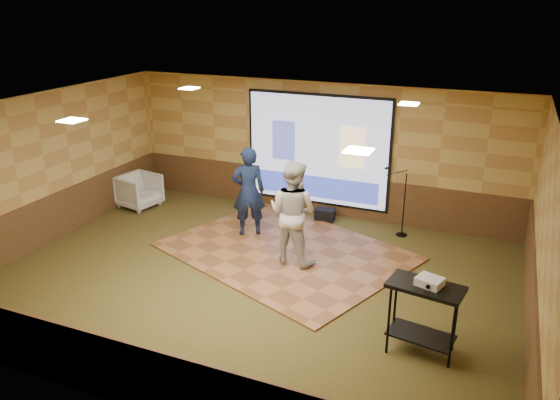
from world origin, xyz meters
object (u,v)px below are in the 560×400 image
at_px(dance_floor, 286,251).
at_px(banquet_chair, 139,191).
at_px(av_table, 424,305).
at_px(projector_screen, 317,151).
at_px(projector, 430,281).
at_px(duffel_bag, 325,215).
at_px(mic_stand, 401,213).
at_px(player_left, 248,191).
at_px(player_right, 293,212).

relative_size(dance_floor, banquet_chair, 5.07).
relative_size(dance_floor, av_table, 4.16).
height_order(projector_screen, projector, projector_screen).
bearing_deg(dance_floor, projector_screen, 93.71).
height_order(dance_floor, duffel_bag, duffel_bag).
height_order(av_table, mic_stand, mic_stand).
xyz_separation_m(mic_stand, duffel_bag, (-1.69, 0.15, -0.36)).
distance_m(player_left, projector, 4.83).
distance_m(av_table, duffel_bag, 4.95).
xyz_separation_m(player_left, mic_stand, (2.91, 1.21, -0.47)).
xyz_separation_m(projector_screen, projector, (3.13, -4.39, -0.36)).
height_order(player_right, mic_stand, player_right).
bearing_deg(projector, av_table, -135.99).
xyz_separation_m(projector, mic_stand, (-1.11, 3.89, -0.62)).
height_order(projector_screen, duffel_bag, projector_screen).
bearing_deg(duffel_bag, mic_stand, -5.02).
distance_m(av_table, banquet_chair, 7.78).
distance_m(dance_floor, av_table, 3.77).
relative_size(player_left, banquet_chair, 2.15).
distance_m(mic_stand, banquet_chair, 6.07).
bearing_deg(dance_floor, mic_stand, 41.96).
xyz_separation_m(projector_screen, mic_stand, (2.03, -0.50, -0.98)).
distance_m(player_right, av_table, 3.27).
height_order(projector_screen, player_left, projector_screen).
height_order(av_table, projector, projector).
relative_size(dance_floor, player_left, 2.35).
bearing_deg(player_left, banquet_chair, -39.91).
xyz_separation_m(projector, banquet_chair, (-7.13, 3.15, -0.72)).
xyz_separation_m(dance_floor, player_left, (-1.02, 0.48, 0.95)).
relative_size(projector_screen, projector, 9.94).
height_order(player_left, projector, player_left).
relative_size(player_right, duffel_bag, 4.54).
distance_m(mic_stand, duffel_bag, 1.74).
distance_m(player_left, av_table, 4.81).
distance_m(banquet_chair, duffel_bag, 4.43).
relative_size(av_table, banquet_chair, 1.22).
relative_size(mic_stand, duffel_bag, 3.40).
distance_m(player_left, duffel_bag, 2.01).
bearing_deg(player_left, mic_stand, 171.38).
bearing_deg(duffel_bag, banquet_chair, -168.41).
bearing_deg(projector_screen, mic_stand, -13.84).
distance_m(av_table, mic_stand, 4.06).
xyz_separation_m(player_left, av_table, (3.97, -2.70, -0.21)).
distance_m(dance_floor, projector, 3.87).
relative_size(projector, banquet_chair, 0.39).
xyz_separation_m(player_right, mic_stand, (1.61, 2.05, -0.52)).
relative_size(projector, mic_stand, 0.23).
bearing_deg(av_table, duffel_bag, 124.18).
xyz_separation_m(player_left, player_right, (1.30, -0.83, 0.04)).
xyz_separation_m(player_right, banquet_chair, (-4.42, 1.30, -0.62)).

